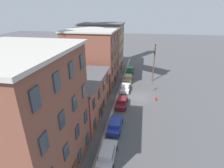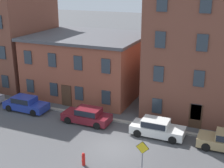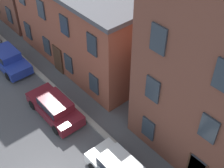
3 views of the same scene
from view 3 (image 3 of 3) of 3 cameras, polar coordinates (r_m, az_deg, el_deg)
The scene contains 4 objects.
kerb_strip at distance 19.33m, azimuth -0.39°, elevation -10.13°, with size 56.00×0.36×0.16m, color #9E998E.
apartment_midblock at distance 25.17m, azimuth -0.72°, elevation 12.89°, with size 12.31×10.32×6.55m.
car_blue at distance 25.64m, azimuth -18.48°, elevation 4.50°, with size 4.40×1.92×1.43m.
car_maroon at distance 20.61m, azimuth -10.39°, elevation -4.12°, with size 4.40×1.92×1.43m.
Camera 3 is at (9.32, -3.29, 15.11)m, focal length 50.00 mm.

